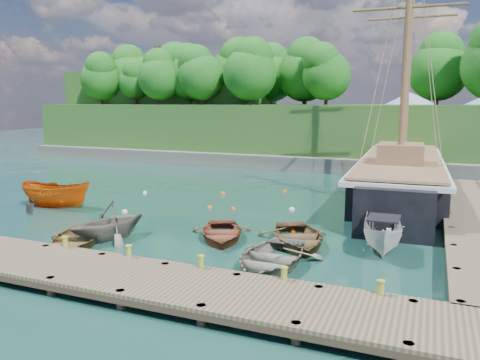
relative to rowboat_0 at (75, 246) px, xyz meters
The scene contains 26 objects.
ground 6.12m from the rowboat_0, 32.69° to the left, with size 160.00×160.00×0.00m, color #173631.
dock_near 7.84m from the rowboat_0, 24.06° to the right, with size 20.00×3.20×1.10m.
dock_east 19.59m from the rowboat_0, 31.76° to the left, with size 3.20×24.00×1.10m.
bollard_0 2.13m from the rowboat_0, 57.31° to the right, with size 0.26×0.26×0.45m, color olive.
bollard_1 4.52m from the rowboat_0, 23.37° to the right, with size 0.26×0.26×0.45m, color olive.
bollard_2 7.37m from the rowboat_0, 14.08° to the right, with size 0.26×0.26×0.45m, color olive.
bollard_3 10.31m from the rowboat_0, 10.02° to the right, with size 0.26×0.26×0.45m, color olive.
bollard_4 13.27m from the rowboat_0, ahead, with size 0.26×0.26×0.45m, color olive.
rowboat_0 is the anchor object (origin of this frame).
rowboat_1 1.59m from the rowboat_0, 63.69° to the left, with size 3.19×3.69×1.95m, color #665E52.
rowboat_2 6.50m from the rowboat_0, 31.93° to the left, with size 2.90×4.06×0.84m, color brown.
rowboat_3 8.85m from the rowboat_0, ahead, with size 3.43×4.81×1.00m, color #686356.
rowboat_4 9.83m from the rowboat_0, 23.45° to the left, with size 3.27×4.58×0.95m, color brown.
motorboat_orange 8.62m from the rowboat_0, 138.50° to the left, with size 1.74×4.62×1.78m, color #BC4B08.
cabin_boat_white 13.40m from the rowboat_0, 19.92° to the left, with size 1.62×4.30×1.66m, color beige.
schooner 20.98m from the rowboat_0, 53.37° to the left, with size 5.84×28.19×20.78m.
mooring_buoy_0 6.32m from the rowboat_0, 106.49° to the left, with size 0.36×0.36×0.36m, color silver.
mooring_buoy_1 9.25m from the rowboat_0, 76.25° to the left, with size 0.28×0.28×0.28m, color orange.
mooring_buoy_2 9.86m from the rowboat_0, 68.21° to the left, with size 0.29×0.29×0.29m, color #DB5B0D.
mooring_buoy_3 12.42m from the rowboat_0, 56.16° to the left, with size 0.35×0.35×0.35m, color silver.
mooring_buoy_4 13.19m from the rowboat_0, 84.86° to the left, with size 0.35×0.35×0.35m, color #D34E1C.
mooring_buoy_5 16.26m from the rowboat_0, 72.52° to the left, with size 0.32×0.32×0.32m, color #D64A00.
mooring_buoy_6 12.09m from the rowboat_0, 109.32° to the left, with size 0.30×0.30×0.30m, color white.
mooring_buoy_7 10.13m from the rowboat_0, 35.41° to the left, with size 0.29×0.29×0.29m, color red.
headland 35.95m from the rowboat_0, 102.56° to the left, with size 51.00×19.31×12.90m.
distant_ridge 74.04m from the rowboat_0, 82.65° to the left, with size 117.00×40.00×10.00m.
Camera 1 is at (9.15, -18.90, 6.27)m, focal length 35.00 mm.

